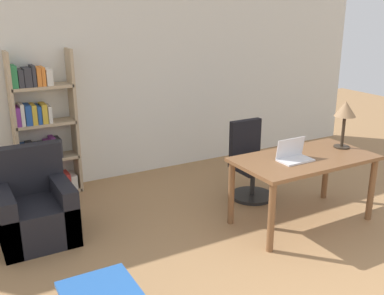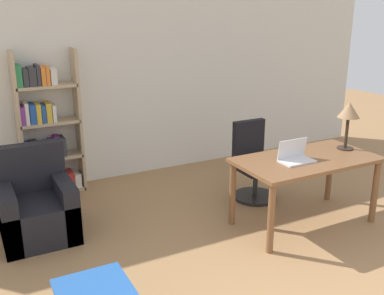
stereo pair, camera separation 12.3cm
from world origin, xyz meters
name	(u,v)px [view 1 (the left image)]	position (x,y,z in m)	size (l,w,h in m)	color
wall_back	(128,80)	(0.00, 4.53, 1.35)	(8.00, 0.06, 2.70)	silver
desk	(304,166)	(1.07, 2.17, 0.66)	(1.53, 0.81, 0.76)	brown
laptop	(294,156)	(0.89, 2.16, 0.81)	(0.36, 0.22, 0.23)	silver
table_lamp	(345,111)	(1.67, 2.22, 1.18)	(0.24, 0.24, 0.54)	#2D2319
office_chair	(250,164)	(0.99, 3.03, 0.43)	(0.54, 0.54, 0.97)	black
armchair	(35,211)	(-1.58, 3.23, 0.30)	(0.73, 0.76, 0.93)	black
bookshelf	(42,135)	(-1.23, 4.34, 0.78)	(0.75, 0.28, 1.82)	tan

